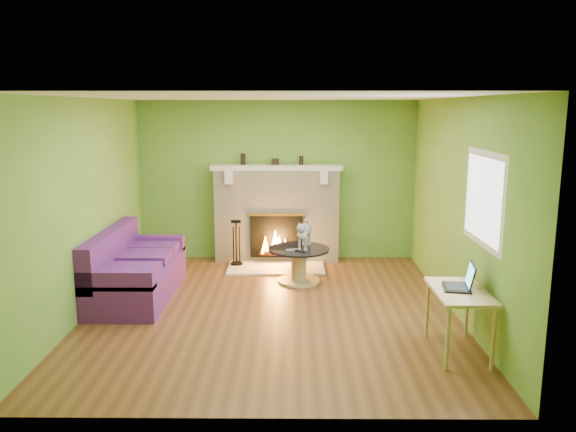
{
  "coord_description": "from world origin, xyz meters",
  "views": [
    {
      "loc": [
        0.26,
        -6.66,
        2.48
      ],
      "look_at": [
        0.2,
        0.4,
        1.11
      ],
      "focal_mm": 35.0,
      "sensor_mm": 36.0,
      "label": 1
    }
  ],
  "objects_px": {
    "cat": "(304,233)",
    "sofa": "(133,271)",
    "coffee_table": "(299,262)",
    "desk": "(459,298)"
  },
  "relations": [
    {
      "from": "desk",
      "to": "cat",
      "type": "relative_size",
      "value": 1.36
    },
    {
      "from": "cat",
      "to": "sofa",
      "type": "bearing_deg",
      "value": -151.87
    },
    {
      "from": "coffee_table",
      "to": "desk",
      "type": "bearing_deg",
      "value": -56.03
    },
    {
      "from": "coffee_table",
      "to": "cat",
      "type": "xyz_separation_m",
      "value": [
        0.08,
        0.05,
        0.42
      ]
    },
    {
      "from": "sofa",
      "to": "cat",
      "type": "height_order",
      "value": "cat"
    },
    {
      "from": "coffee_table",
      "to": "cat",
      "type": "relative_size",
      "value": 1.32
    },
    {
      "from": "coffee_table",
      "to": "cat",
      "type": "distance_m",
      "value": 0.43
    },
    {
      "from": "sofa",
      "to": "cat",
      "type": "xyz_separation_m",
      "value": [
        2.29,
        0.7,
        0.36
      ]
    },
    {
      "from": "sofa",
      "to": "coffee_table",
      "type": "height_order",
      "value": "sofa"
    },
    {
      "from": "sofa",
      "to": "cat",
      "type": "bearing_deg",
      "value": 17.04
    }
  ]
}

